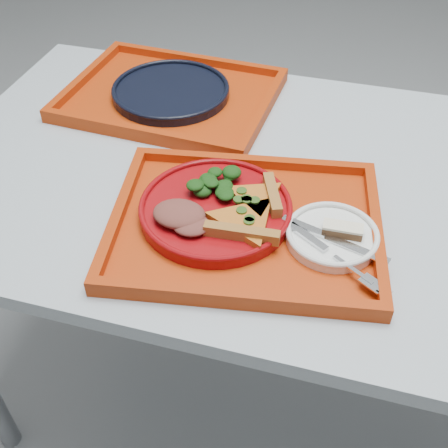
{
  "coord_description": "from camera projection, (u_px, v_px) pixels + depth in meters",
  "views": [
    {
      "loc": [
        -0.0,
        -0.83,
        1.41
      ],
      "look_at": [
        -0.18,
        -0.18,
        0.78
      ],
      "focal_mm": 45.0,
      "sensor_mm": 36.0,
      "label": 1
    }
  ],
  "objects": [
    {
      "name": "navy_plate",
      "position": [
        171.0,
        92.0,
        1.25
      ],
      "size": [
        0.26,
        0.26,
        0.02
      ],
      "primitive_type": "cylinder",
      "color": "black",
      "rests_on": "tray_far"
    },
    {
      "name": "pizza_slice_a",
      "position": [
        246.0,
        219.0,
        0.91
      ],
      "size": [
        0.13,
        0.15,
        0.02
      ],
      "primitive_type": null,
      "rotation": [
        0.0,
        0.0,
        1.64
      ],
      "color": "orange",
      "rests_on": "dinner_plate"
    },
    {
      "name": "ground",
      "position": [
        306.0,
        399.0,
        1.55
      ],
      "size": [
        10.0,
        10.0,
        0.0
      ],
      "primitive_type": "plane",
      "color": "gray",
      "rests_on": "ground"
    },
    {
      "name": "fork",
      "position": [
        333.0,
        255.0,
        0.87
      ],
      "size": [
        0.17,
        0.12,
        0.01
      ],
      "primitive_type": "cube",
      "rotation": [
        0.0,
        0.0,
        -0.58
      ],
      "color": "silver",
      "rests_on": "side_plate"
    },
    {
      "name": "dinner_plate",
      "position": [
        216.0,
        211.0,
        0.96
      ],
      "size": [
        0.26,
        0.26,
        0.02
      ],
      "primitive_type": "cylinder",
      "color": "maroon",
      "rests_on": "tray_main"
    },
    {
      "name": "table",
      "position": [
        340.0,
        218.0,
        1.09
      ],
      "size": [
        1.6,
        0.8,
        0.75
      ],
      "color": "#A3ACB7",
      "rests_on": "ground"
    },
    {
      "name": "tray_main",
      "position": [
        245.0,
        227.0,
        0.95
      ],
      "size": [
        0.5,
        0.42,
        0.01
      ],
      "primitive_type": "cube",
      "rotation": [
        0.0,
        0.0,
        0.16
      ],
      "color": "#A52D08",
      "rests_on": "table"
    },
    {
      "name": "tray_far",
      "position": [
        171.0,
        98.0,
        1.26
      ],
      "size": [
        0.47,
        0.37,
        0.01
      ],
      "primitive_type": "cube",
      "rotation": [
        0.0,
        0.0,
        -0.06
      ],
      "color": "#A52D08",
      "rests_on": "table"
    },
    {
      "name": "salad_heap",
      "position": [
        216.0,
        179.0,
        0.98
      ],
      "size": [
        0.08,
        0.07,
        0.04
      ],
      "primitive_type": "ellipsoid",
      "color": "black",
      "rests_on": "dinner_plate"
    },
    {
      "name": "knife",
      "position": [
        334.0,
        239.0,
        0.9
      ],
      "size": [
        0.18,
        0.07,
        0.01
      ],
      "primitive_type": "cube",
      "rotation": [
        0.0,
        0.0,
        -0.29
      ],
      "color": "silver",
      "rests_on": "side_plate"
    },
    {
      "name": "dessert_bar",
      "position": [
        343.0,
        230.0,
        0.9
      ],
      "size": [
        0.06,
        0.03,
        0.02
      ],
      "rotation": [
        0.0,
        0.0,
        0.03
      ],
      "color": "#452717",
      "rests_on": "side_plate"
    },
    {
      "name": "pizza_slice_b",
      "position": [
        256.0,
        196.0,
        0.96
      ],
      "size": [
        0.14,
        0.13,
        0.02
      ],
      "primitive_type": null,
      "rotation": [
        0.0,
        0.0,
        3.51
      ],
      "color": "orange",
      "rests_on": "dinner_plate"
    },
    {
      "name": "meat_portion",
      "position": [
        179.0,
        214.0,
        0.92
      ],
      "size": [
        0.09,
        0.07,
        0.03
      ],
      "primitive_type": "ellipsoid",
      "color": "brown",
      "rests_on": "dinner_plate"
    },
    {
      "name": "side_plate",
      "position": [
        332.0,
        237.0,
        0.91
      ],
      "size": [
        0.15,
        0.15,
        0.01
      ],
      "primitive_type": "cylinder",
      "color": "white",
      "rests_on": "tray_main"
    }
  ]
}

